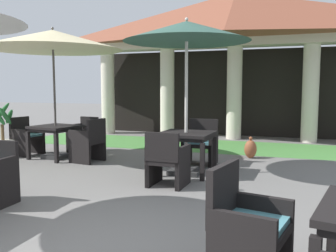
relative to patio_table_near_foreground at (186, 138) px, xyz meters
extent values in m
cylinder|color=beige|center=(-4.25, 4.90, 0.73)|extent=(0.45, 0.45, 2.76)
cylinder|color=beige|center=(-2.10, 4.90, 0.73)|extent=(0.45, 0.45, 2.76)
cylinder|color=beige|center=(0.05, 4.90, 0.73)|extent=(0.45, 0.45, 2.76)
cylinder|color=beige|center=(2.20, 4.90, 0.73)|extent=(0.45, 0.45, 2.76)
cube|color=beige|center=(0.05, 4.90, 2.24)|extent=(9.39, 0.70, 0.24)
pyramid|color=brown|center=(0.05, 4.90, 3.03)|extent=(9.79, 2.51, 1.34)
cube|color=black|center=(0.05, 5.80, 0.73)|extent=(9.19, 0.16, 2.76)
cube|color=#47843D|center=(0.05, 3.29, -0.64)|extent=(11.59, 2.26, 0.01)
cube|color=black|center=(0.00, 0.00, 0.08)|extent=(0.95, 0.95, 0.05)
cube|color=black|center=(0.00, 0.00, 0.02)|extent=(0.87, 0.87, 0.06)
cube|color=black|center=(-0.44, -0.41, -0.33)|extent=(0.07, 0.07, 0.63)
cube|color=black|center=(0.41, -0.44, -0.33)|extent=(0.07, 0.07, 0.63)
cube|color=black|center=(-0.41, 0.44, -0.33)|extent=(0.07, 0.07, 0.63)
cube|color=black|center=(0.44, 0.41, -0.33)|extent=(0.07, 0.07, 0.63)
cube|color=#2D2D2D|center=(0.00, 0.00, -0.61)|extent=(0.56, 0.56, 0.08)
cylinder|color=beige|center=(0.00, 0.00, 0.60)|extent=(0.06, 0.06, 2.49)
cone|color=#33594C|center=(0.00, 0.00, 1.87)|extent=(2.23, 2.23, 0.35)
sphere|color=beige|center=(0.00, 0.00, 2.08)|extent=(0.06, 0.06, 0.06)
cube|color=black|center=(0.02, 0.89, -0.25)|extent=(0.63, 0.57, 0.07)
cube|color=teal|center=(0.02, 0.89, -0.19)|extent=(0.58, 0.53, 0.05)
cube|color=black|center=(0.03, 1.15, 0.02)|extent=(0.61, 0.08, 0.47)
cube|color=black|center=(0.31, 0.88, -0.32)|extent=(0.08, 0.56, 0.66)
cube|color=black|center=(-0.26, 0.90, -0.32)|extent=(0.08, 0.56, 0.66)
cube|color=black|center=(0.29, 0.63, -0.47)|extent=(0.06, 0.06, 0.36)
cube|color=black|center=(-0.26, 0.65, -0.47)|extent=(0.06, 0.06, 0.36)
cube|color=black|center=(0.31, 1.13, -0.47)|extent=(0.06, 0.06, 0.36)
cube|color=black|center=(-0.24, 1.15, -0.47)|extent=(0.06, 0.06, 0.36)
cube|color=black|center=(-0.02, -0.89, -0.25)|extent=(0.56, 0.59, 0.07)
cube|color=teal|center=(-0.02, -0.89, -0.19)|extent=(0.51, 0.54, 0.05)
cube|color=black|center=(-0.03, -1.16, 0.00)|extent=(0.54, 0.08, 0.44)
cube|color=black|center=(-0.27, -0.88, -0.33)|extent=(0.08, 0.58, 0.64)
cube|color=black|center=(0.22, -0.90, -0.33)|extent=(0.08, 0.58, 0.64)
cube|color=black|center=(-0.26, -0.62, -0.47)|extent=(0.06, 0.06, 0.36)
cube|color=black|center=(0.22, -0.64, -0.47)|extent=(0.06, 0.06, 0.36)
cube|color=black|center=(-0.27, -1.14, -0.47)|extent=(0.06, 0.06, 0.36)
cube|color=black|center=(0.21, -1.16, -0.47)|extent=(0.06, 0.06, 0.36)
cube|color=black|center=(-3.12, 0.45, 0.05)|extent=(0.99, 0.99, 0.05)
cube|color=black|center=(-3.12, 0.45, -0.01)|extent=(0.91, 0.91, 0.06)
cube|color=black|center=(-3.57, 0.11, -0.34)|extent=(0.08, 0.08, 0.61)
cube|color=black|center=(-2.77, 0.00, -0.34)|extent=(0.08, 0.08, 0.61)
cube|color=black|center=(-3.46, 0.91, -0.34)|extent=(0.08, 0.08, 0.61)
cube|color=black|center=(-2.66, 0.80, -0.34)|extent=(0.08, 0.08, 0.61)
cube|color=#2D2D2D|center=(-3.12, 0.45, -0.60)|extent=(0.48, 0.48, 0.09)
cylinder|color=#4C4742|center=(-3.12, 0.45, 0.61)|extent=(0.05, 0.05, 2.52)
cone|color=beige|center=(-3.12, 0.45, 1.92)|extent=(2.97, 2.97, 0.42)
sphere|color=#4C4742|center=(-3.12, 0.45, 2.16)|extent=(0.06, 0.06, 0.06)
cube|color=black|center=(-2.25, 0.33, -0.22)|extent=(0.60, 0.61, 0.07)
cube|color=teal|center=(-2.25, 0.33, -0.16)|extent=(0.55, 0.56, 0.05)
cube|color=black|center=(-2.00, 0.30, 0.04)|extent=(0.14, 0.55, 0.44)
cube|color=black|center=(-2.28, 0.08, -0.31)|extent=(0.54, 0.13, 0.68)
cube|color=black|center=(-2.21, 0.58, -0.31)|extent=(0.54, 0.13, 0.68)
cube|color=black|center=(-2.51, 0.12, -0.45)|extent=(0.06, 0.06, 0.39)
cube|color=black|center=(-2.45, 0.61, -0.45)|extent=(0.06, 0.06, 0.39)
cube|color=black|center=(-2.04, 0.06, -0.45)|extent=(0.06, 0.06, 0.39)
cube|color=black|center=(-1.98, 0.54, -0.45)|extent=(0.06, 0.06, 0.39)
cube|color=black|center=(-2.99, 1.33, -0.23)|extent=(0.59, 0.63, 0.07)
cube|color=teal|center=(-2.99, 1.33, -0.17)|extent=(0.55, 0.58, 0.05)
cube|color=black|center=(-2.96, 1.59, 0.00)|extent=(0.52, 0.13, 0.38)
cube|color=black|center=(-2.76, 1.29, -0.31)|extent=(0.14, 0.57, 0.67)
cube|color=black|center=(-3.23, 1.36, -0.31)|extent=(0.14, 0.57, 0.67)
cube|color=black|center=(-2.80, 1.04, -0.46)|extent=(0.06, 0.06, 0.38)
cube|color=black|center=(-3.26, 1.11, -0.46)|extent=(0.06, 0.06, 0.38)
cube|color=black|center=(-2.73, 1.55, -0.46)|extent=(0.06, 0.06, 0.38)
cube|color=black|center=(-3.19, 1.61, -0.46)|extent=(0.06, 0.06, 0.38)
cube|color=black|center=(-3.99, 0.58, -0.25)|extent=(0.61, 0.61, 0.07)
cube|color=teal|center=(-3.99, 0.58, -0.19)|extent=(0.56, 0.56, 0.05)
cube|color=black|center=(-4.24, 0.61, 0.01)|extent=(0.13, 0.54, 0.44)
cube|color=black|center=(-3.95, 0.82, -0.34)|extent=(0.54, 0.13, 0.62)
cube|color=black|center=(-4.02, 0.33, -0.34)|extent=(0.54, 0.13, 0.62)
cube|color=black|center=(-3.72, 0.78, -0.46)|extent=(0.06, 0.06, 0.36)
cube|color=black|center=(-3.78, 0.30, -0.46)|extent=(0.06, 0.06, 0.36)
cube|color=black|center=(-4.19, 0.85, -0.46)|extent=(0.06, 0.06, 0.36)
cube|color=black|center=(-4.26, 0.37, -0.46)|extent=(0.06, 0.06, 0.36)
cube|color=black|center=(-1.66, -2.59, -0.33)|extent=(0.07, 0.48, 0.64)
cube|color=black|center=(-1.67, -2.38, -0.46)|extent=(0.06, 0.06, 0.37)
cube|color=black|center=(2.17, -3.12, -0.33)|extent=(0.08, 0.08, 0.64)
cube|color=black|center=(1.56, -3.44, -0.22)|extent=(0.62, 0.65, 0.07)
cube|color=teal|center=(1.56, -3.44, -0.16)|extent=(0.57, 0.60, 0.05)
cube|color=black|center=(1.33, -3.39, 0.05)|extent=(0.17, 0.56, 0.47)
cube|color=black|center=(1.62, -3.18, -0.33)|extent=(0.52, 0.16, 0.64)
cube|color=black|center=(1.38, -3.14, -0.45)|extent=(0.07, 0.07, 0.39)
cylinder|color=#B2AD9E|center=(-4.34, 0.19, -0.46)|extent=(0.51, 0.51, 0.37)
cylinder|color=brown|center=(-4.34, 0.19, -0.09)|extent=(0.07, 0.07, 0.36)
ellipsoid|color=#286B33|center=(-4.21, 0.17, 0.27)|extent=(0.16, 0.35, 0.43)
ellipsoid|color=#286B33|center=(-4.27, 0.34, 0.25)|extent=(0.40, 0.26, 0.40)
ellipsoid|color=#286B33|center=(-4.48, 0.31, 0.32)|extent=(0.36, 0.41, 0.53)
ellipsoid|color=#286B33|center=(-4.30, 0.09, 0.24)|extent=(0.32, 0.19, 0.36)
ellipsoid|color=brown|center=(0.92, 1.89, -0.45)|extent=(0.27, 0.27, 0.40)
sphere|color=brown|center=(0.92, 1.89, -0.21)|extent=(0.08, 0.08, 0.08)
camera|label=1|loc=(1.87, -6.27, 0.88)|focal=39.36mm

